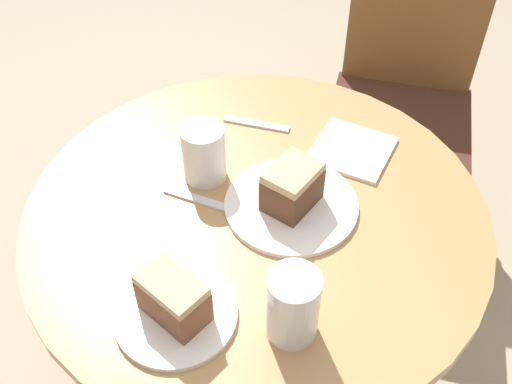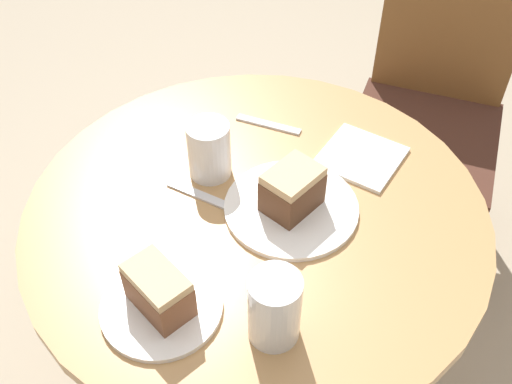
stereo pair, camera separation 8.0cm
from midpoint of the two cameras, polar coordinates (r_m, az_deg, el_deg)
name	(u,v)px [view 2 (the right image)]	position (r m, az deg, el deg)	size (l,w,h in m)	color
table	(256,265)	(1.25, 1.85, -7.02)	(0.87, 0.87, 0.75)	tan
chair	(427,117)	(1.88, 17.21, 6.77)	(0.51, 0.54, 0.85)	brown
plate_near	(291,207)	(1.11, 5.43, -1.55)	(0.25, 0.25, 0.01)	white
plate_far	(162,307)	(0.98, -6.63, -10.89)	(0.20, 0.20, 0.01)	white
cake_slice_near	(292,189)	(1.08, 5.60, 0.17)	(0.10, 0.11, 0.09)	brown
cake_slice_far	(158,290)	(0.94, -6.86, -9.37)	(0.12, 0.09, 0.08)	brown
glass_lemonade	(274,310)	(0.91, 4.32, -11.28)	(0.08, 0.08, 0.13)	beige
glass_water	(209,152)	(1.15, -2.48, 3.74)	(0.08, 0.08, 0.12)	silver
napkin_stack	(361,157)	(1.23, 11.79, 3.24)	(0.15, 0.15, 0.01)	white
fork	(210,199)	(1.12, -2.34, -0.79)	(0.19, 0.02, 0.00)	silver
spoon	(268,124)	(1.29, 2.98, 6.39)	(0.15, 0.04, 0.00)	silver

